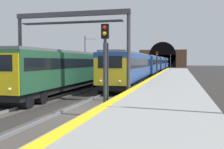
{
  "coord_description": "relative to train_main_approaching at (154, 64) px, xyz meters",
  "views": [
    {
      "loc": [
        -14.81,
        -5.68,
        3.0
      ],
      "look_at": [
        11.47,
        1.04,
        1.61
      ],
      "focal_mm": 43.18,
      "sensor_mm": 36.0,
      "label": 1
    }
  ],
  "objects": [
    {
      "name": "platform_right_edge_strip",
      "position": [
        -45.11,
        -2.51,
        -1.18
      ],
      "size": [
        112.0,
        0.5,
        0.01
      ],
      "primitive_type": "cube",
      "color": "yellow",
      "rests_on": "platform_right"
    },
    {
      "name": "track_main_line",
      "position": [
        -45.11,
        0.0,
        -2.2
      ],
      "size": [
        160.0,
        2.82,
        0.21
      ],
      "color": "#423D38",
      "rests_on": "ground_plane"
    },
    {
      "name": "ground_plane",
      "position": [
        -45.11,
        0.0,
        -2.24
      ],
      "size": [
        320.0,
        320.0,
        0.0
      ],
      "primitive_type": "plane",
      "color": "#282623"
    },
    {
      "name": "overhead_signal_gantry",
      "position": [
        -41.0,
        2.31,
        2.85
      ],
      "size": [
        0.7,
        9.03,
        6.66
      ],
      "color": "#3F3F47",
      "rests_on": "ground_plane"
    },
    {
      "name": "railway_signal_mid",
      "position": [
        -15.47,
        -1.9,
        0.45
      ],
      "size": [
        0.39,
        0.38,
        4.54
      ],
      "rotation": [
        0.0,
        0.0,
        3.14
      ],
      "color": "#38383D",
      "rests_on": "ground_plane"
    },
    {
      "name": "railway_signal_near",
      "position": [
        -46.53,
        -1.9,
        0.64
      ],
      "size": [
        0.39,
        0.38,
        4.88
      ],
      "rotation": [
        0.0,
        0.0,
        3.14
      ],
      "color": "#38383D",
      "rests_on": "ground_plane"
    },
    {
      "name": "train_main_approaching",
      "position": [
        0.0,
        0.0,
        0.0
      ],
      "size": [
        78.62,
        3.2,
        3.9
      ],
      "rotation": [
        0.0,
        0.0,
        3.16
      ],
      "color": "#264C99",
      "rests_on": "ground_plane"
    },
    {
      "name": "track_adjacent_line",
      "position": [
        -45.11,
        4.62,
        -2.2
      ],
      "size": [
        160.0,
        2.86,
        0.21
      ],
      "color": "#423D38",
      "rests_on": "ground_plane"
    },
    {
      "name": "train_adjacent_platform",
      "position": [
        -17.99,
        4.62,
        -0.01
      ],
      "size": [
        57.07,
        3.05,
        4.76
      ],
      "rotation": [
        0.0,
        0.0,
        3.15
      ],
      "color": "#235638",
      "rests_on": "ground_plane"
    },
    {
      "name": "catenary_mast_far",
      "position": [
        -10.82,
        12.19,
        1.76
      ],
      "size": [
        0.22,
        2.39,
        7.75
      ],
      "color": "#595B60",
      "rests_on": "ground_plane"
    },
    {
      "name": "platform_right",
      "position": [
        -45.11,
        -4.74,
        -1.71
      ],
      "size": [
        112.0,
        4.95,
        1.06
      ],
      "primitive_type": "cube",
      "color": "gray",
      "rests_on": "ground_plane"
    },
    {
      "name": "tunnel_portal",
      "position": [
        64.11,
        2.31,
        1.76
      ],
      "size": [
        2.54,
        21.05,
        11.79
      ],
      "color": "brown",
      "rests_on": "ground_plane"
    },
    {
      "name": "railway_signal_far",
      "position": [
        44.76,
        -1.9,
        0.97
      ],
      "size": [
        0.39,
        0.38,
        5.52
      ],
      "rotation": [
        0.0,
        0.0,
        3.14
      ],
      "color": "#4C4C54",
      "rests_on": "ground_plane"
    }
  ]
}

